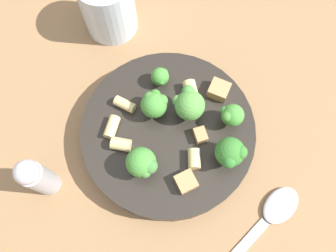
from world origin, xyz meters
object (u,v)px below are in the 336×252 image
broccoli_floret_5 (142,163)px  chicken_chunk_0 (200,135)px  rigatoni_0 (191,91)px  broccoli_floret_3 (160,77)px  broccoli_floret_0 (232,115)px  rigatoni_1 (112,127)px  chicken_chunk_1 (186,182)px  spoon (269,218)px  rigatoni_2 (125,104)px  pasta_bowl (168,132)px  broccoli_floret_4 (231,153)px  broccoli_floret_1 (155,103)px  rigatoni_3 (121,144)px  broccoli_floret_2 (188,103)px  rigatoni_4 (192,160)px  pepper_shaker (37,177)px  drinking_glass (109,8)px  chicken_chunk_2 (220,91)px

broccoli_floret_5 → chicken_chunk_0: size_ratio=2.34×
rigatoni_0 → broccoli_floret_3: bearing=-61.0°
broccoli_floret_0 → rigatoni_1: 0.15m
chicken_chunk_1 → spoon: chicken_chunk_1 is taller
rigatoni_2 → chicken_chunk_0: (-0.05, 0.09, -0.00)m
pasta_bowl → rigatoni_0: size_ratio=8.34×
broccoli_floret_3 → broccoli_floret_4: 0.13m
chicken_chunk_1 → broccoli_floret_3: bearing=-114.3°
broccoli_floret_1 → rigatoni_3: size_ratio=1.66×
rigatoni_1 → rigatoni_3: (0.00, 0.03, 0.00)m
broccoli_floret_4 → rigatoni_2: size_ratio=1.53×
broccoli_floret_0 → broccoli_floret_1: broccoli_floret_1 is taller
broccoli_floret_3 → rigatoni_0: size_ratio=1.04×
broccoli_floret_2 → rigatoni_4: bearing=56.7°
pasta_bowl → broccoli_floret_2: size_ratio=4.86×
broccoli_floret_2 → rigatoni_1: broccoli_floret_2 is taller
chicken_chunk_1 → rigatoni_0: bearing=-131.5°
broccoli_floret_5 → chicken_chunk_1: 0.06m
broccoli_floret_3 → rigatoni_4: bearing=72.3°
rigatoni_0 → broccoli_floret_0: bearing=103.5°
broccoli_floret_3 → rigatoni_2: 0.06m
broccoli_floret_1 → chicken_chunk_0: (-0.02, 0.06, -0.02)m
broccoli_floret_4 → pepper_shaker: size_ratio=0.47×
pasta_bowl → broccoli_floret_1: bearing=-93.4°
pasta_bowl → rigatoni_4: 0.06m
pasta_bowl → rigatoni_3: size_ratio=9.36×
broccoli_floret_5 → chicken_chunk_0: (-0.08, 0.01, -0.02)m
rigatoni_3 → broccoli_floret_5: bearing=97.9°
broccoli_floret_0 → pepper_shaker: (0.23, -0.08, -0.01)m
broccoli_floret_1 → rigatoni_4: broccoli_floret_1 is taller
rigatoni_3 → pasta_bowl: bearing=164.3°
broccoli_floret_2 → pasta_bowl: bearing=7.3°
broccoli_floret_4 → rigatoni_4: 0.05m
broccoli_floret_3 → rigatoni_2: size_ratio=1.01×
rigatoni_0 → spoon: (0.02, 0.18, -0.04)m
chicken_chunk_1 → broccoli_floret_5: bearing=-57.0°
pasta_bowl → drinking_glass: size_ratio=2.51×
broccoli_floret_5 → rigatoni_3: size_ratio=1.79×
broccoli_floret_2 → rigatoni_1: size_ratio=1.65×
pepper_shaker → broccoli_floret_1: bearing=175.5°
pasta_bowl → chicken_chunk_2: size_ratio=8.96×
broccoli_floret_1 → drinking_glass: bearing=-103.8°
rigatoni_1 → chicken_chunk_0: rigatoni_1 is taller
broccoli_floret_5 → chicken_chunk_2: size_ratio=1.72×
pasta_bowl → rigatoni_3: bearing=-15.7°
rigatoni_3 → rigatoni_4: bearing=129.4°
drinking_glass → spoon: size_ratio=0.51×
broccoli_floret_1 → chicken_chunk_2: size_ratio=1.59×
rigatoni_1 → chicken_chunk_1: same height
broccoli_floret_4 → rigatoni_0: broccoli_floret_4 is taller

